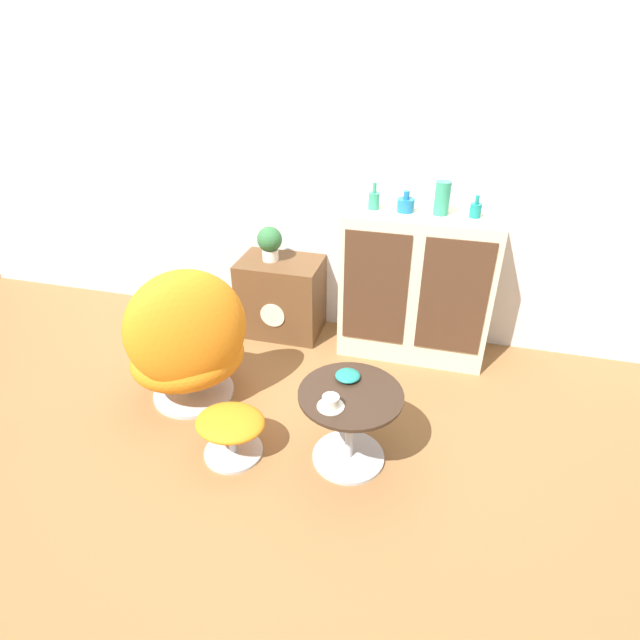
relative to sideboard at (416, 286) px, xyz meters
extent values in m
plane|color=olive|center=(-0.59, -1.09, -0.51)|extent=(12.00, 12.00, 0.00)
cube|color=silver|center=(-0.59, 0.25, 0.79)|extent=(6.40, 0.06, 2.60)
cube|color=beige|center=(0.00, 0.00, 0.00)|extent=(0.98, 0.43, 1.01)
cube|color=#472D1E|center=(-0.25, -0.22, 0.05)|extent=(0.41, 0.01, 0.77)
cube|color=#472D1E|center=(0.25, -0.22, 0.05)|extent=(0.41, 0.01, 0.77)
cube|color=brown|center=(-0.97, 0.01, -0.22)|extent=(0.59, 0.41, 0.57)
cylinder|color=beige|center=(-0.97, -0.19, -0.27)|extent=(0.18, 0.01, 0.18)
cylinder|color=#B7B7BC|center=(-1.27, -0.87, -0.50)|extent=(0.50, 0.50, 0.02)
cylinder|color=#B7B7BC|center=(-1.27, -0.87, -0.44)|extent=(0.06, 0.06, 0.10)
ellipsoid|color=orange|center=(-1.27, -0.87, -0.22)|extent=(0.89, 0.88, 0.32)
ellipsoid|color=orange|center=(-1.19, -0.96, 0.05)|extent=(0.80, 0.76, 0.73)
cylinder|color=#B7B7BC|center=(-0.82, -1.28, -0.50)|extent=(0.32, 0.32, 0.02)
cylinder|color=#B7B7BC|center=(-0.82, -1.28, -0.41)|extent=(0.04, 0.04, 0.15)
ellipsoid|color=orange|center=(-0.82, -1.28, -0.29)|extent=(0.37, 0.32, 0.09)
cylinder|color=#B7B7BC|center=(-0.21, -1.15, -0.50)|extent=(0.39, 0.39, 0.02)
cylinder|color=#B7B7BC|center=(-0.21, -1.15, -0.28)|extent=(0.04, 0.04, 0.41)
cylinder|color=#332319|center=(-0.21, -1.15, -0.07)|extent=(0.53, 0.53, 0.02)
cylinder|color=#2D8E6B|center=(-0.32, 0.00, 0.56)|extent=(0.07, 0.07, 0.10)
cylinder|color=#2D8E6B|center=(-0.32, 0.00, 0.64)|extent=(0.03, 0.03, 0.06)
cylinder|color=#196699|center=(-0.12, 0.00, 0.55)|extent=(0.11, 0.11, 0.08)
cylinder|color=#196699|center=(-0.12, 0.00, 0.61)|extent=(0.04, 0.04, 0.05)
cylinder|color=#2D8E6B|center=(0.10, 0.00, 0.61)|extent=(0.09, 0.09, 0.20)
cylinder|color=#147A75|center=(0.30, 0.00, 0.55)|extent=(0.07, 0.07, 0.08)
cylinder|color=#147A75|center=(0.30, 0.00, 0.61)|extent=(0.02, 0.02, 0.05)
cylinder|color=silver|center=(-1.04, 0.01, 0.11)|extent=(0.11, 0.11, 0.08)
sphere|color=#2D6638|center=(-1.04, 0.01, 0.22)|extent=(0.18, 0.18, 0.18)
cylinder|color=silver|center=(-0.28, -1.28, -0.06)|extent=(0.13, 0.13, 0.01)
cylinder|color=silver|center=(-0.28, -1.28, -0.03)|extent=(0.08, 0.08, 0.06)
ellipsoid|color=#1E7A70|center=(-0.25, -1.04, -0.04)|extent=(0.13, 0.13, 0.04)
camera|label=1|loc=(0.14, -3.07, 1.52)|focal=28.00mm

